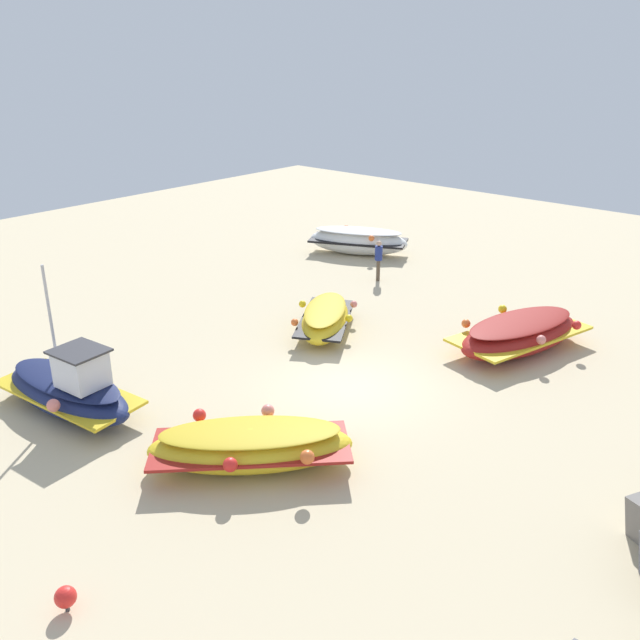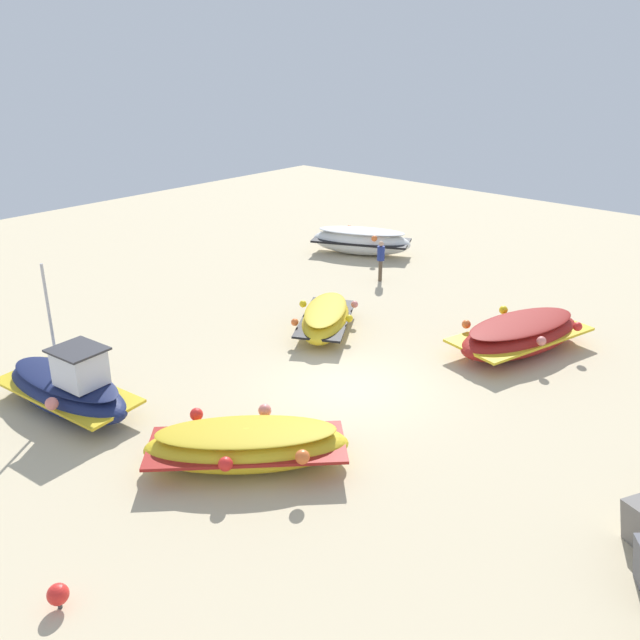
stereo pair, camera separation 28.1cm
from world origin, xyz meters
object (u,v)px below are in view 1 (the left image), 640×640
object	(u,v)px
fishing_boat_1	(69,389)
fishing_boat_4	(251,445)
fishing_boat_0	(520,334)
fishing_boat_3	(325,318)
mooring_buoy_1	(66,597)
fishing_boat_2	(358,240)
person_walking	(379,258)

from	to	relation	value
fishing_boat_1	fishing_boat_4	bearing A→B (deg)	8.90
fishing_boat_0	fishing_boat_3	world-z (taller)	fishing_boat_0
fishing_boat_1	fishing_boat_4	size ratio (longest dim) A/B	1.00
fishing_boat_0	fishing_boat_1	distance (m)	14.00
fishing_boat_3	fishing_boat_1	bearing A→B (deg)	137.85
fishing_boat_4	fishing_boat_3	bearing A→B (deg)	-107.24
mooring_buoy_1	fishing_boat_3	bearing A→B (deg)	-159.19
fishing_boat_2	mooring_buoy_1	bearing A→B (deg)	89.96
fishing_boat_0	mooring_buoy_1	world-z (taller)	fishing_boat_0
fishing_boat_1	fishing_boat_3	world-z (taller)	fishing_boat_1
fishing_boat_0	fishing_boat_1	xyz separation A→B (m)	(11.85, -7.45, 0.08)
fishing_boat_3	fishing_boat_4	bearing A→B (deg)	176.74
fishing_boat_1	person_walking	size ratio (longest dim) A/B	2.83
fishing_boat_2	fishing_boat_3	world-z (taller)	fishing_boat_2
fishing_boat_0	fishing_boat_1	size ratio (longest dim) A/B	1.10
fishing_boat_1	fishing_boat_3	bearing A→B (deg)	73.92
fishing_boat_0	mooring_buoy_1	xyz separation A→B (m)	(15.75, -0.98, -0.28)
fishing_boat_4	person_walking	size ratio (longest dim) A/B	2.82
fishing_boat_2	person_walking	bearing A→B (deg)	115.05
fishing_boat_3	mooring_buoy_1	xyz separation A→B (m)	(12.72, 4.83, -0.20)
fishing_boat_2	person_walking	size ratio (longest dim) A/B	2.90
fishing_boat_0	person_walking	world-z (taller)	person_walking
fishing_boat_1	mooring_buoy_1	bearing A→B (deg)	-36.57
fishing_boat_2	mooring_buoy_1	distance (m)	23.29
fishing_boat_0	fishing_boat_3	distance (m)	6.55
person_walking	mooring_buoy_1	bearing A→B (deg)	82.54
person_walking	fishing_boat_2	bearing A→B (deg)	-67.41
mooring_buoy_1	person_walking	bearing A→B (deg)	-159.76
fishing_boat_2	person_walking	xyz separation A→B (m)	(2.57, 3.09, 0.33)
fishing_boat_2	fishing_boat_4	bearing A→B (deg)	94.70
fishing_boat_4	fishing_boat_1	bearing A→B (deg)	-31.15
fishing_boat_4	person_walking	xyz separation A→B (m)	(-13.16, -5.97, 0.47)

